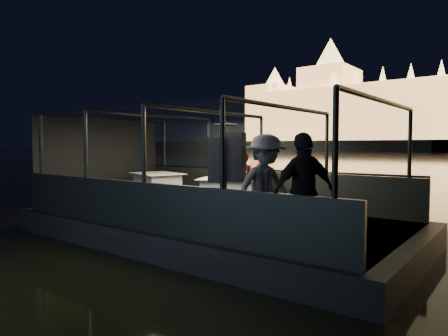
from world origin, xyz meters
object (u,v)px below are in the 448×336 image
Objects in this scene: coat_stand at (226,184)px; person_man_maroon at (243,177)px; chair_port_left at (233,189)px; chair_port_right at (255,191)px; wine_bottle at (211,172)px; dining_table_central at (229,194)px; passenger_stripe at (265,189)px; passenger_dark at (304,195)px; person_woman_coral at (258,178)px; dining_table_aft at (157,188)px.

person_man_maroon is at bearing 119.66° from coat_stand.
chair_port_left is 0.68m from chair_port_right.
wine_bottle is at bearing -121.08° from chair_port_left.
passenger_stripe is at bearing -43.00° from dining_table_central.
chair_port_left is 0.57× the size of passenger_stripe.
wine_bottle is (-2.74, 1.94, 0.06)m from passenger_stripe.
person_woman_coral is at bearing -108.69° from passenger_dark.
person_man_maroon is 0.81× the size of passenger_stripe.
dining_table_central is 4.08m from passenger_dark.
chair_port_left is at bearing 123.85° from coat_stand.
passenger_dark is (2.82, -3.20, 0.10)m from person_woman_coral.
dining_table_aft is at bearing 175.26° from chair_port_left.
person_woman_coral reaches higher than chair_port_left.
chair_port_right is 0.49× the size of passenger_stripe.
person_woman_coral is at bearing 7.45° from person_man_maroon.
wine_bottle is at bearing -98.58° from person_man_maroon.
coat_stand is 1.12× the size of passenger_stripe.
passenger_stripe is (1.91, -2.66, 0.40)m from chair_port_right.
dining_table_central is 1.02× the size of person_man_maroon.
coat_stand reaches higher than person_man_maroon.
passenger_stripe is at bearing 11.72° from coat_stand.
person_man_maroon is (0.13, 0.27, 0.30)m from chair_port_left.
dining_table_aft is 4.70m from coat_stand.
coat_stand is (1.89, -2.81, 0.45)m from chair_port_left.
coat_stand reaches higher than passenger_stripe.
passenger_stripe is 0.87m from passenger_dark.
dining_table_aft is at bearing 175.64° from wine_bottle.
passenger_stripe reaches higher than dining_table_central.
passenger_dark is at bearing -59.73° from chair_port_left.
chair_port_right is at bearing 40.90° from wine_bottle.
person_woman_coral is 0.84× the size of passenger_stripe.
passenger_dark reaches higher than wine_bottle.
chair_port_left is at bearing 115.35° from dining_table_central.
chair_port_right is at bearing -107.07° from passenger_dark.
person_woman_coral is at bearing 53.06° from wine_bottle.
passenger_dark is at bearing -87.67° from passenger_stripe.
passenger_dark is 4.20m from wine_bottle.
dining_table_central is 2.43m from dining_table_aft.
passenger_dark is 6.03× the size of wine_bottle.
coat_stand reaches higher than chair_port_right.
chair_port_right is at bearing 113.25° from coat_stand.
chair_port_left is 0.72m from person_woman_coral.
passenger_stripe reaches higher than person_woman_coral.
chair_port_left is 3.74m from passenger_stripe.
person_woman_coral is (-1.29, 3.08, -0.15)m from coat_stand.
chair_port_right is at bearing 11.02° from dining_table_aft.
chair_port_right is at bearing -18.83° from person_man_maroon.
dining_table_central is 0.73× the size of coat_stand.
wine_bottle reaches higher than chair_port_left.
passenger_stripe is 6.00× the size of wine_bottle.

